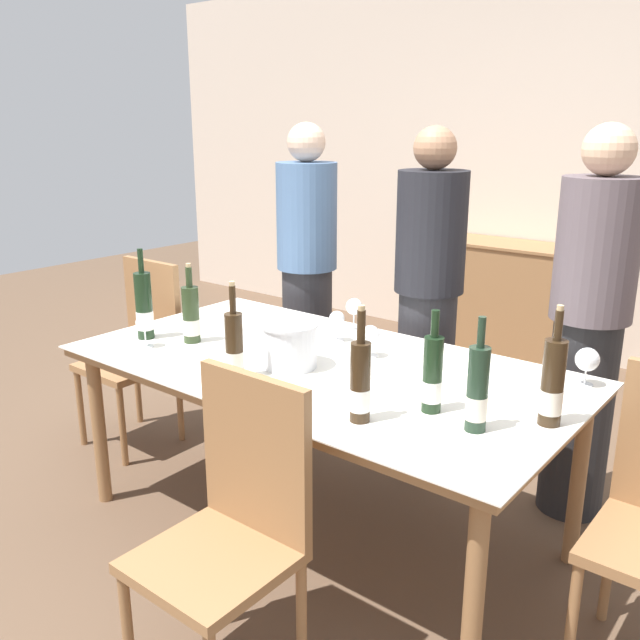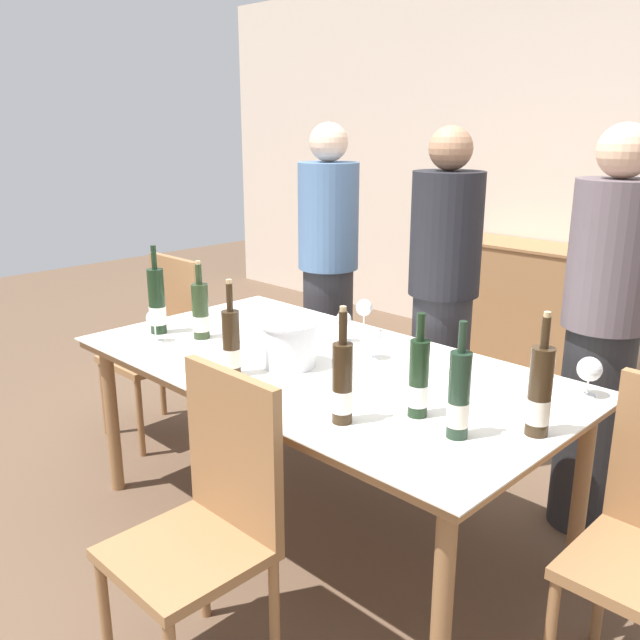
{
  "view_description": "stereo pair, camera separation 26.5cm",
  "coord_description": "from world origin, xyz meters",
  "px_view_note": "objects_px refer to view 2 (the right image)",
  "views": [
    {
      "loc": [
        1.59,
        -1.99,
        1.68
      ],
      "look_at": [
        0.0,
        0.0,
        0.93
      ],
      "focal_mm": 38.0,
      "sensor_mm": 36.0,
      "label": 1
    },
    {
      "loc": [
        1.79,
        -1.82,
        1.68
      ],
      "look_at": [
        0.0,
        0.0,
        0.93
      ],
      "focal_mm": 38.0,
      "sensor_mm": 36.0,
      "label": 2
    }
  ],
  "objects_px": {
    "wine_glass_0": "(364,309)",
    "wine_glass_1": "(372,337)",
    "sideboard_cabinet": "(535,303)",
    "wine_glass_3": "(344,321)",
    "wine_bottle_1": "(419,380)",
    "chair_near_front": "(209,511)",
    "person_host": "(328,278)",
    "dining_table": "(320,377)",
    "wine_glass_4": "(590,370)",
    "wine_bottle_6": "(342,384)",
    "person_guest_left": "(442,307)",
    "wine_bottle_5": "(231,344)",
    "wine_bottle_2": "(201,312)",
    "chair_left_end": "(162,337)",
    "wine_bottle_4": "(459,397)",
    "wine_bottle_3": "(540,394)",
    "person_guest_right": "(602,338)",
    "ice_bucket": "(289,343)",
    "wine_bottle_0": "(157,303)",
    "wine_glass_2": "(154,319)"
  },
  "relations": [
    {
      "from": "wine_bottle_5",
      "to": "wine_bottle_2",
      "type": "bearing_deg",
      "value": 157.43
    },
    {
      "from": "wine_glass_3",
      "to": "chair_near_front",
      "type": "bearing_deg",
      "value": -68.89
    },
    {
      "from": "dining_table",
      "to": "chair_left_end",
      "type": "height_order",
      "value": "chair_left_end"
    },
    {
      "from": "chair_near_front",
      "to": "person_host",
      "type": "xyz_separation_m",
      "value": [
        -1.04,
        1.6,
        0.3
      ]
    },
    {
      "from": "wine_bottle_3",
      "to": "wine_glass_3",
      "type": "distance_m",
      "value": 1.08
    },
    {
      "from": "dining_table",
      "to": "wine_glass_1",
      "type": "relative_size",
      "value": 15.17
    },
    {
      "from": "wine_bottle_1",
      "to": "wine_glass_1",
      "type": "xyz_separation_m",
      "value": [
        -0.47,
        0.32,
        -0.03
      ]
    },
    {
      "from": "sideboard_cabinet",
      "to": "wine_glass_0",
      "type": "distance_m",
      "value": 2.25
    },
    {
      "from": "wine_glass_0",
      "to": "wine_glass_1",
      "type": "bearing_deg",
      "value": -43.65
    },
    {
      "from": "sideboard_cabinet",
      "to": "dining_table",
      "type": "bearing_deg",
      "value": -81.01
    },
    {
      "from": "wine_glass_0",
      "to": "person_guest_left",
      "type": "relative_size",
      "value": 0.09
    },
    {
      "from": "ice_bucket",
      "to": "wine_glass_3",
      "type": "height_order",
      "value": "ice_bucket"
    },
    {
      "from": "chair_left_end",
      "to": "person_guest_left",
      "type": "height_order",
      "value": "person_guest_left"
    },
    {
      "from": "wine_glass_3",
      "to": "person_guest_right",
      "type": "height_order",
      "value": "person_guest_right"
    },
    {
      "from": "wine_bottle_5",
      "to": "person_guest_right",
      "type": "height_order",
      "value": "person_guest_right"
    },
    {
      "from": "wine_bottle_2",
      "to": "chair_left_end",
      "type": "xyz_separation_m",
      "value": [
        -0.7,
        0.23,
        -0.32
      ]
    },
    {
      "from": "wine_bottle_2",
      "to": "chair_left_end",
      "type": "distance_m",
      "value": 0.8
    },
    {
      "from": "person_guest_left",
      "to": "person_guest_right",
      "type": "distance_m",
      "value": 0.75
    },
    {
      "from": "wine_glass_3",
      "to": "wine_bottle_5",
      "type": "bearing_deg",
      "value": -92.42
    },
    {
      "from": "dining_table",
      "to": "wine_bottle_1",
      "type": "height_order",
      "value": "wine_bottle_1"
    },
    {
      "from": "wine_bottle_1",
      "to": "wine_glass_0",
      "type": "bearing_deg",
      "value": 141.84
    },
    {
      "from": "wine_bottle_6",
      "to": "person_guest_left",
      "type": "bearing_deg",
      "value": 109.7
    },
    {
      "from": "wine_bottle_3",
      "to": "wine_bottle_5",
      "type": "bearing_deg",
      "value": -162.42
    },
    {
      "from": "wine_glass_1",
      "to": "wine_glass_3",
      "type": "relative_size",
      "value": 0.98
    },
    {
      "from": "sideboard_cabinet",
      "to": "wine_glass_4",
      "type": "height_order",
      "value": "wine_glass_4"
    },
    {
      "from": "wine_bottle_0",
      "to": "wine_bottle_6",
      "type": "bearing_deg",
      "value": -5.35
    },
    {
      "from": "wine_bottle_2",
      "to": "wine_glass_4",
      "type": "height_order",
      "value": "wine_bottle_2"
    },
    {
      "from": "dining_table",
      "to": "person_guest_left",
      "type": "distance_m",
      "value": 0.81
    },
    {
      "from": "wine_bottle_2",
      "to": "person_guest_left",
      "type": "relative_size",
      "value": 0.21
    },
    {
      "from": "wine_glass_3",
      "to": "wine_glass_4",
      "type": "relative_size",
      "value": 0.95
    },
    {
      "from": "wine_bottle_3",
      "to": "wine_bottle_2",
      "type": "bearing_deg",
      "value": -174.53
    },
    {
      "from": "dining_table",
      "to": "wine_glass_4",
      "type": "relative_size",
      "value": 14.1
    },
    {
      "from": "wine_bottle_4",
      "to": "wine_bottle_6",
      "type": "distance_m",
      "value": 0.36
    },
    {
      "from": "wine_bottle_5",
      "to": "person_host",
      "type": "bearing_deg",
      "value": 117.82
    },
    {
      "from": "chair_left_end",
      "to": "person_host",
      "type": "distance_m",
      "value": 0.97
    },
    {
      "from": "wine_bottle_1",
      "to": "chair_left_end",
      "type": "distance_m",
      "value": 1.93
    },
    {
      "from": "wine_bottle_0",
      "to": "ice_bucket",
      "type": "bearing_deg",
      "value": 9.35
    },
    {
      "from": "wine_bottle_1",
      "to": "wine_glass_0",
      "type": "distance_m",
      "value": 0.94
    },
    {
      "from": "ice_bucket",
      "to": "wine_bottle_3",
      "type": "height_order",
      "value": "wine_bottle_3"
    },
    {
      "from": "sideboard_cabinet",
      "to": "wine_glass_3",
      "type": "xyz_separation_m",
      "value": [
        0.3,
        -2.37,
        0.43
      ]
    },
    {
      "from": "wine_bottle_1",
      "to": "chair_near_front",
      "type": "bearing_deg",
      "value": -115.95
    },
    {
      "from": "wine_bottle_6",
      "to": "person_guest_left",
      "type": "distance_m",
      "value": 1.21
    },
    {
      "from": "wine_glass_4",
      "to": "wine_bottle_4",
      "type": "bearing_deg",
      "value": -103.63
    },
    {
      "from": "wine_bottle_0",
      "to": "wine_glass_3",
      "type": "height_order",
      "value": "wine_bottle_0"
    },
    {
      "from": "wine_bottle_2",
      "to": "chair_near_front",
      "type": "distance_m",
      "value": 1.13
    },
    {
      "from": "wine_bottle_2",
      "to": "person_guest_left",
      "type": "distance_m",
      "value": 1.13
    },
    {
      "from": "wine_bottle_5",
      "to": "wine_bottle_3",
      "type": "bearing_deg",
      "value": 17.58
    },
    {
      "from": "dining_table",
      "to": "person_guest_right",
      "type": "height_order",
      "value": "person_guest_right"
    },
    {
      "from": "wine_glass_2",
      "to": "person_host",
      "type": "distance_m",
      "value": 1.15
    },
    {
      "from": "sideboard_cabinet",
      "to": "wine_glass_2",
      "type": "relative_size",
      "value": 8.19
    }
  ]
}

